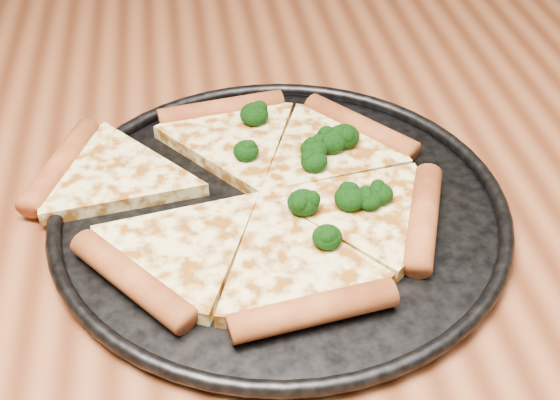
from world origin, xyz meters
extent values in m
cube|color=brown|center=(0.00, 0.00, 0.73)|extent=(1.20, 0.90, 0.04)
cube|color=brown|center=(0.54, 0.39, 0.35)|extent=(0.06, 0.06, 0.71)
cylinder|color=black|center=(0.06, -0.03, 0.75)|extent=(0.37, 0.37, 0.01)
torus|color=black|center=(0.06, -0.03, 0.76)|extent=(0.38, 0.38, 0.01)
cylinder|color=#AF582B|center=(0.15, 0.06, 0.77)|extent=(0.10, 0.11, 0.02)
cylinder|color=#AF582B|center=(0.02, 0.11, 0.77)|extent=(0.12, 0.04, 0.02)
cylinder|color=#AF582B|center=(-0.12, 0.04, 0.77)|extent=(0.07, 0.12, 0.02)
cylinder|color=#AF582B|center=(-0.06, -0.11, 0.77)|extent=(0.10, 0.11, 0.02)
cylinder|color=#AF582B|center=(0.07, -0.16, 0.77)|extent=(0.12, 0.04, 0.02)
cylinder|color=#AF582B|center=(0.17, -0.07, 0.77)|extent=(0.07, 0.12, 0.02)
ellipsoid|color=black|center=(0.09, -0.09, 0.78)|extent=(0.02, 0.02, 0.02)
ellipsoid|color=black|center=(0.04, 0.03, 0.78)|extent=(0.02, 0.02, 0.02)
ellipsoid|color=black|center=(0.11, 0.03, 0.78)|extent=(0.03, 0.03, 0.02)
ellipsoid|color=black|center=(0.14, -0.05, 0.77)|extent=(0.02, 0.02, 0.02)
ellipsoid|color=black|center=(0.13, 0.04, 0.78)|extent=(0.03, 0.03, 0.02)
ellipsoid|color=black|center=(0.11, -0.05, 0.78)|extent=(0.03, 0.03, 0.02)
ellipsoid|color=black|center=(0.10, 0.02, 0.78)|extent=(0.02, 0.02, 0.02)
ellipsoid|color=black|center=(0.13, -0.05, 0.77)|extent=(0.02, 0.02, 0.02)
ellipsoid|color=black|center=(0.09, 0.01, 0.78)|extent=(0.02, 0.02, 0.02)
ellipsoid|color=black|center=(0.08, -0.05, 0.78)|extent=(0.03, 0.03, 0.02)
ellipsoid|color=black|center=(0.05, 0.09, 0.78)|extent=(0.03, 0.03, 0.02)
camera|label=1|loc=(-0.01, -0.50, 1.16)|focal=48.07mm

